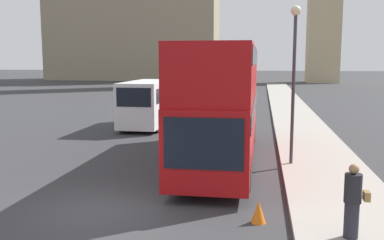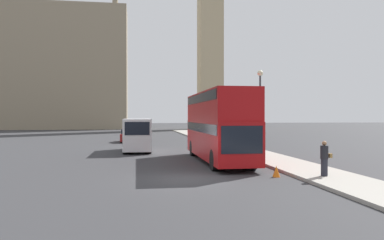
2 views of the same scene
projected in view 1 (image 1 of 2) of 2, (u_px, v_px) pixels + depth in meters
name	position (u px, v px, depth m)	size (l,w,h in m)	color
ground_plane	(96.00, 211.00, 11.22)	(300.00, 300.00, 0.00)	#333335
sidewalk_strip	(356.00, 223.00, 10.17)	(3.04, 120.00, 0.15)	#9E998E
building_block_distant	(132.00, 7.00, 83.63)	(33.27, 10.28, 34.34)	gray
red_double_decker_bus	(223.00, 98.00, 16.45)	(2.46, 10.98, 4.43)	#A80F11
white_van	(148.00, 103.00, 25.02)	(2.22, 5.75, 2.70)	white
pedestrian	(353.00, 201.00, 9.06)	(0.52, 0.36, 1.62)	#23232D
street_lamp	(294.00, 61.00, 15.27)	(0.36, 0.36, 5.69)	#38383D
parked_sedan	(174.00, 98.00, 36.99)	(1.75, 4.49, 1.47)	maroon
traffic_cone	(258.00, 212.00, 10.38)	(0.36, 0.36, 0.55)	orange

